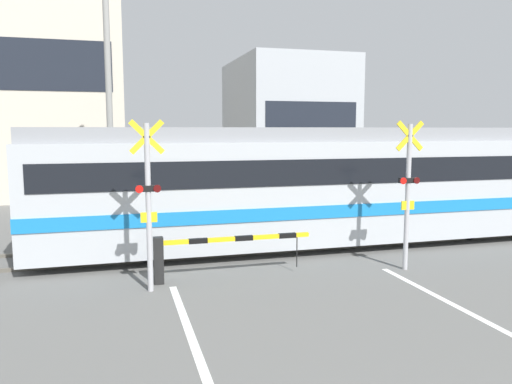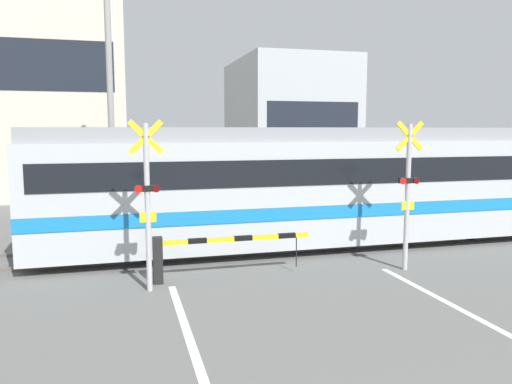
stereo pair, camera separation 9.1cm
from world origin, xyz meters
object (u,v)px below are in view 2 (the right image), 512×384
crossing_barrier_near (199,249)px  crossing_barrier_far (278,204)px  crossing_signal_right (408,189)px  pedestrian (217,192)px  crossing_signal_left (147,198)px  commuter_train (314,183)px

crossing_barrier_near → crossing_barrier_far: 6.81m
crossing_barrier_far → crossing_signal_right: 6.42m
crossing_signal_right → pedestrian: 8.86m
crossing_signal_left → commuter_train: bearing=32.4°
commuter_train → crossing_barrier_far: commuter_train is taller
crossing_barrier_near → pedestrian: 8.14m
crossing_barrier_far → crossing_signal_left: crossing_signal_left is taller
crossing_signal_right → pedestrian: (-2.79, 8.35, -1.00)m
commuter_train → crossing_signal_left: crossing_signal_left is taller
commuter_train → crossing_signal_left: (-4.68, -2.97, 0.14)m
commuter_train → pedestrian: commuter_train is taller
crossing_signal_left → crossing_signal_right: 5.76m
commuter_train → crossing_barrier_near: (-3.61, -2.53, -1.07)m
commuter_train → crossing_signal_right: 3.17m
commuter_train → pedestrian: 5.71m
crossing_signal_left → pedestrian: 8.92m
crossing_barrier_near → crossing_signal_right: size_ratio=1.01×
crossing_signal_left → pedestrian: size_ratio=2.19×
commuter_train → pedestrian: size_ratio=9.61×
crossing_barrier_near → crossing_barrier_far: same height
crossing_barrier_far → pedestrian: 2.75m
commuter_train → crossing_signal_right: crossing_signal_right is taller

